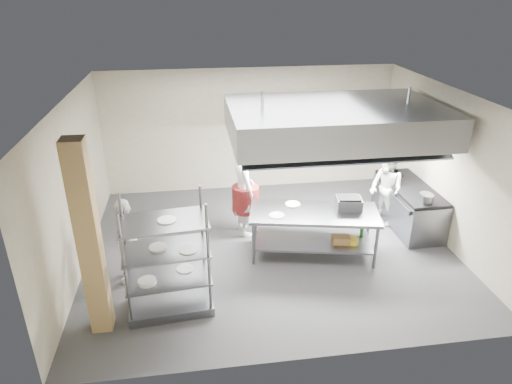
{
  "coord_description": "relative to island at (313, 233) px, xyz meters",
  "views": [
    {
      "loc": [
        -1.39,
        -7.65,
        4.78
      ],
      "look_at": [
        -0.24,
        0.2,
        1.12
      ],
      "focal_mm": 32.0,
      "sensor_mm": 36.0,
      "label": 1
    }
  ],
  "objects": [
    {
      "name": "pass_rack",
      "position": [
        -2.66,
        -1.24,
        0.52
      ],
      "size": [
        1.37,
        0.88,
        1.95
      ],
      "primitive_type": null,
      "rotation": [
        0.0,
        0.0,
        0.09
      ],
      "color": "slate",
      "rests_on": "floor"
    },
    {
      "name": "floor",
      "position": [
        -0.77,
        0.37,
        -0.46
      ],
      "size": [
        7.0,
        7.0,
        0.0
      ],
      "primitive_type": "plane",
      "color": "#28282A",
      "rests_on": "ground"
    },
    {
      "name": "hood_strip_a",
      "position": [
        -0.37,
        0.77,
        1.62
      ],
      "size": [
        1.6,
        0.12,
        0.04
      ],
      "primitive_type": "cube",
      "color": "white",
      "rests_on": "exhaust_hood"
    },
    {
      "name": "island_undershelf",
      "position": [
        0.0,
        -0.0,
        -0.16
      ],
      "size": [
        2.32,
        1.31,
        0.04
      ],
      "primitive_type": "cube",
      "rotation": [
        0.0,
        0.0,
        -0.2
      ],
      "color": "slate",
      "rests_on": "island"
    },
    {
      "name": "column",
      "position": [
        -3.67,
        -1.53,
        1.04
      ],
      "size": [
        0.3,
        0.3,
        3.0
      ],
      "primitive_type": "cube",
      "color": "tan",
      "rests_on": "floor"
    },
    {
      "name": "chef_plating",
      "position": [
        -3.37,
        -0.32,
        0.33
      ],
      "size": [
        0.43,
        0.94,
        1.56
      ],
      "primitive_type": "imported",
      "rotation": [
        0.0,
        0.0,
        -1.51
      ],
      "color": "silver",
      "rests_on": "floor"
    },
    {
      "name": "wall_left",
      "position": [
        -4.27,
        0.37,
        1.04
      ],
      "size": [
        0.0,
        6.0,
        6.0
      ],
      "primitive_type": "plane",
      "rotation": [
        1.57,
        0.0,
        1.57
      ],
      "color": "gray",
      "rests_on": "ground"
    },
    {
      "name": "ceiling",
      "position": [
        -0.77,
        0.37,
        2.54
      ],
      "size": [
        7.0,
        7.0,
        0.0
      ],
      "primitive_type": "plane",
      "rotation": [
        3.14,
        0.0,
        0.0
      ],
      "color": "silver",
      "rests_on": "wall_back"
    },
    {
      "name": "range_top",
      "position": [
        2.31,
        0.87,
        0.41
      ],
      "size": [
        0.78,
        1.96,
        0.06
      ],
      "primitive_type": "cube",
      "color": "black",
      "rests_on": "cooking_range"
    },
    {
      "name": "wall_right",
      "position": [
        2.73,
        0.37,
        1.04
      ],
      "size": [
        0.0,
        6.0,
        6.0
      ],
      "primitive_type": "plane",
      "rotation": [
        1.57,
        0.0,
        -1.57
      ],
      "color": "gray",
      "rests_on": "ground"
    },
    {
      "name": "wall_back",
      "position": [
        -0.77,
        3.37,
        1.04
      ],
      "size": [
        7.0,
        0.0,
        7.0
      ],
      "primitive_type": "plane",
      "rotation": [
        1.57,
        0.0,
        0.0
      ],
      "color": "gray",
      "rests_on": "ground"
    },
    {
      "name": "hood_strip_b",
      "position": [
        1.43,
        0.77,
        1.62
      ],
      "size": [
        1.6,
        0.12,
        0.04
      ],
      "primitive_type": "cube",
      "color": "white",
      "rests_on": "exhaust_hood"
    },
    {
      "name": "exhaust_hood",
      "position": [
        0.53,
        0.77,
        1.94
      ],
      "size": [
        4.0,
        2.5,
        0.6
      ],
      "primitive_type": "cube",
      "color": "slate",
      "rests_on": "ceiling"
    },
    {
      "name": "island",
      "position": [
        0.0,
        0.0,
        0.0
      ],
      "size": [
        2.53,
        1.45,
        0.91
      ],
      "primitive_type": null,
      "rotation": [
        0.0,
        0.0,
        -0.2
      ],
      "color": "gray",
      "rests_on": "floor"
    },
    {
      "name": "stockpot",
      "position": [
        2.26,
        0.09,
        0.53
      ],
      "size": [
        0.24,
        0.24,
        0.17
      ],
      "primitive_type": "cylinder",
      "color": "gray",
      "rests_on": "range_top"
    },
    {
      "name": "plate_stack",
      "position": [
        -2.66,
        -1.24,
        0.17
      ],
      "size": [
        0.28,
        0.28,
        0.05
      ],
      "primitive_type": "cylinder",
      "color": "white",
      "rests_on": "pass_rack"
    },
    {
      "name": "chef_head",
      "position": [
        -1.2,
        1.03,
        0.52
      ],
      "size": [
        0.63,
        0.8,
        1.95
      ],
      "primitive_type": "imported",
      "rotation": [
        0.0,
        0.0,
        1.83
      ],
      "color": "white",
      "rests_on": "floor"
    },
    {
      "name": "wicker_basket",
      "position": [
        0.49,
        -0.2,
        -0.06
      ],
      "size": [
        0.35,
        0.26,
        0.14
      ],
      "primitive_type": "cube",
      "rotation": [
        0.0,
        0.0,
        -0.14
      ],
      "color": "#97643C",
      "rests_on": "island_undershelf"
    },
    {
      "name": "chef_line",
      "position": [
        1.83,
        1.01,
        0.35
      ],
      "size": [
        0.77,
        0.9,
        1.6
      ],
      "primitive_type": "imported",
      "rotation": [
        0.0,
        0.0,
        -1.33
      ],
      "color": "white",
      "rests_on": "floor"
    },
    {
      "name": "wall_shelf",
      "position": [
        1.03,
        3.21,
        1.04
      ],
      "size": [
        1.5,
        0.28,
        0.04
      ],
      "primitive_type": "cube",
      "color": "slate",
      "rests_on": "wall_back"
    },
    {
      "name": "griddle",
      "position": [
        0.66,
        0.03,
        0.57
      ],
      "size": [
        0.5,
        0.42,
        0.22
      ],
      "primitive_type": "cube",
      "rotation": [
        0.0,
        0.0,
        -0.14
      ],
      "color": "gray",
      "rests_on": "island_worktop"
    },
    {
      "name": "island_worktop",
      "position": [
        0.0,
        0.0,
        0.42
      ],
      "size": [
        2.53,
        1.45,
        0.06
      ],
      "primitive_type": "cube",
      "rotation": [
        0.0,
        0.0,
        -0.2
      ],
      "color": "slate",
      "rests_on": "island"
    },
    {
      "name": "cooking_range",
      "position": [
        2.31,
        0.87,
        -0.04
      ],
      "size": [
        0.8,
        2.0,
        0.84
      ],
      "primitive_type": "cube",
      "color": "slate",
      "rests_on": "floor"
    }
  ]
}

